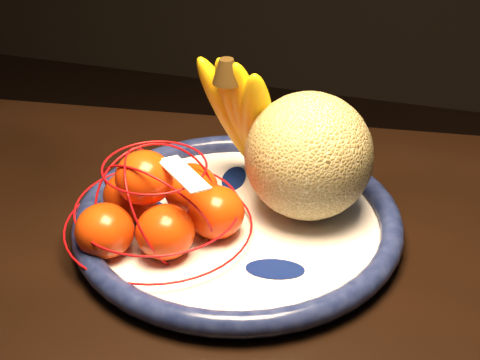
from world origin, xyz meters
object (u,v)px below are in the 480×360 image
(fruit_bowl, at_px, (238,222))
(mandarin_bag, at_px, (159,206))
(cantaloupe, at_px, (309,156))
(banana_bunch, at_px, (246,113))
(dining_table, at_px, (101,345))

(fruit_bowl, distance_m, mandarin_bag, 0.10)
(cantaloupe, bearing_deg, banana_bunch, 154.41)
(dining_table, xyz_separation_m, fruit_bowl, (0.12, 0.15, 0.09))
(cantaloupe, bearing_deg, mandarin_bag, -148.08)
(banana_bunch, xyz_separation_m, mandarin_bag, (-0.07, -0.14, -0.06))
(dining_table, distance_m, banana_bunch, 0.33)
(fruit_bowl, height_order, mandarin_bag, mandarin_bag)
(dining_table, xyz_separation_m, cantaloupe, (0.20, 0.20, 0.17))
(fruit_bowl, distance_m, cantaloupe, 0.12)
(dining_table, height_order, fruit_bowl, fruit_bowl)
(dining_table, relative_size, fruit_bowl, 3.94)
(dining_table, xyz_separation_m, banana_bunch, (0.10, 0.25, 0.20))
(dining_table, bearing_deg, cantaloupe, 39.34)
(dining_table, distance_m, fruit_bowl, 0.22)
(fruit_bowl, height_order, cantaloupe, cantaloupe)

